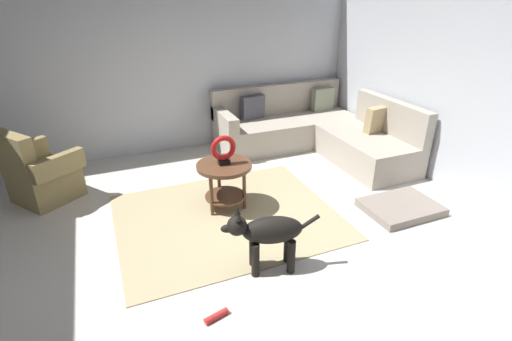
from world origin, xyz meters
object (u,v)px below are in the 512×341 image
at_px(side_table, 224,174).
at_px(torus_sculpture, 223,149).
at_px(dog_toy_rope, 216,316).
at_px(armchair, 40,175).
at_px(dog, 267,233).
at_px(sectional_couch, 314,132).
at_px(dog_bed_mat, 401,207).

height_order(side_table, torus_sculpture, torus_sculpture).
height_order(side_table, dog_toy_rope, side_table).
xyz_separation_m(side_table, dog_toy_rope, (-0.58, -1.52, -0.39)).
bearing_deg(dog_toy_rope, side_table, 68.91).
xyz_separation_m(armchair, dog, (1.89, -2.13, 0.05)).
bearing_deg(armchair, dog, 5.74).
relative_size(sectional_couch, dog_toy_rope, 11.57).
relative_size(side_table, dog_bed_mat, 0.75).
xyz_separation_m(sectional_couch, torus_sculpture, (-1.79, -1.11, 0.42)).
distance_m(dog_bed_mat, dog, 1.84).
distance_m(dog, dog_toy_rope, 0.78).
xyz_separation_m(side_table, torus_sculpture, (0.00, 0.00, 0.29)).
height_order(side_table, dog_bed_mat, side_table).
height_order(armchair, dog_bed_mat, armchair).
xyz_separation_m(torus_sculpture, dog_bed_mat, (1.78, -0.82, -0.67)).
distance_m(sectional_couch, dog_bed_mat, 1.95).
distance_m(side_table, dog_bed_mat, 1.99).
bearing_deg(side_table, torus_sculpture, 90.00).
relative_size(dog_bed_mat, dog_toy_rope, 4.11).
xyz_separation_m(dog_bed_mat, dog, (-1.78, -0.32, 0.33)).
bearing_deg(dog, dog_toy_rope, 136.71).
height_order(dog_bed_mat, dog_toy_rope, dog_bed_mat).
bearing_deg(dog_bed_mat, side_table, 155.22).
bearing_deg(armchair, dog_toy_rope, -8.32).
relative_size(torus_sculpture, dog_toy_rope, 1.68).
distance_m(armchair, dog_bed_mat, 4.10).
bearing_deg(dog_toy_rope, armchair, 117.60).
bearing_deg(sectional_couch, side_table, -148.08).
relative_size(sectional_couch, dog_bed_mat, 2.81).
relative_size(dog_bed_mat, dog, 0.96).
bearing_deg(armchair, torus_sculpture, 26.50).
bearing_deg(dog, armchair, 55.66).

